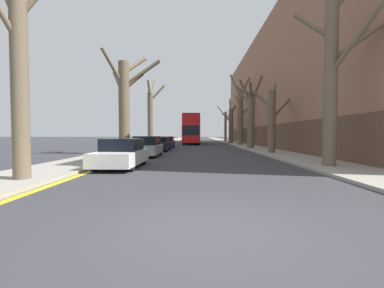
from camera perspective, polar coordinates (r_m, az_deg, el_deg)
ground_plane at (r=4.35m, az=2.78°, el=-18.39°), size 300.00×300.00×0.00m
sidewalk_left at (r=54.42m, az=-5.35°, el=0.62°), size 2.96×120.00×0.12m
sidewalk_right at (r=54.45m, az=7.61°, el=0.61°), size 2.96×120.00×0.12m
building_facade_right at (r=36.29m, az=21.95°, el=10.92°), size 10.08×49.94×14.31m
kerb_line_stripe at (r=54.26m, az=-3.61°, el=0.56°), size 0.24×120.00×0.01m
street_tree_left_0 at (r=10.03m, az=-33.90°, el=15.77°), size 2.93×3.72×8.09m
street_tree_left_1 at (r=20.30m, az=-14.70°, el=9.09°), size 4.16×3.17×7.74m
street_tree_left_2 at (r=32.03m, az=-9.19°, el=6.37°), size 2.46×4.07×8.62m
street_tree_right_0 at (r=13.28m, az=29.07°, el=13.38°), size 4.22×3.62×8.85m
street_tree_right_1 at (r=20.99m, az=17.39°, el=5.37°), size 3.92×2.55×5.62m
street_tree_right_2 at (r=27.63m, az=12.78°, el=6.47°), size 2.50×4.07×7.38m
street_tree_right_3 at (r=35.40m, az=10.70°, el=6.57°), size 3.53×3.86×9.71m
street_tree_right_4 at (r=43.08m, az=8.61°, el=4.44°), size 1.93×3.84×7.57m
street_tree_right_5 at (r=51.33m, az=7.53°, el=4.29°), size 4.08×3.03×7.29m
double_decker_bus at (r=40.71m, az=-0.06°, el=3.58°), size 2.56×11.53×4.46m
parked_car_0 at (r=12.27m, az=-15.38°, el=-2.10°), size 1.76×3.99×1.32m
parked_car_1 at (r=18.09m, az=-10.02°, el=-0.62°), size 1.77×3.95×1.39m
parked_car_2 at (r=23.93m, az=-7.31°, el=-0.02°), size 1.86×4.06×1.28m
parked_car_3 at (r=29.37m, az=-5.76°, el=0.39°), size 1.73×3.96×1.28m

